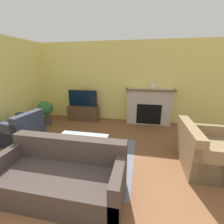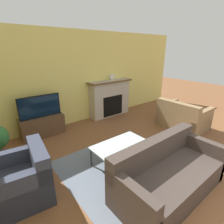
# 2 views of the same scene
# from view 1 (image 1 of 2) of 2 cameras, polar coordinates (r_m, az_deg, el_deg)

# --- Properties ---
(wall_back) EXTENTS (8.58, 0.06, 2.70)m
(wall_back) POSITION_cam_1_polar(r_m,az_deg,el_deg) (5.34, 1.85, 11.15)
(wall_back) COLOR #EADB72
(wall_back) RESTS_ON ground_plane
(area_rug) EXTENTS (2.31, 1.94, 0.00)m
(area_rug) POSITION_cam_1_polar(r_m,az_deg,el_deg) (3.52, -11.71, -16.18)
(area_rug) COLOR slate
(area_rug) RESTS_ON ground_plane
(fireplace) EXTENTS (1.56, 0.42, 1.20)m
(fireplace) POSITION_cam_1_polar(r_m,az_deg,el_deg) (5.20, 13.93, 2.35)
(fireplace) COLOR #BCB2A3
(fireplace) RESTS_ON ground_plane
(tv_stand) EXTENTS (1.09, 0.40, 0.52)m
(tv_stand) POSITION_cam_1_polar(r_m,az_deg,el_deg) (5.59, -10.79, -0.30)
(tv_stand) COLOR brown
(tv_stand) RESTS_ON ground_plane
(tv) EXTENTS (1.03, 0.06, 0.57)m
(tv) POSITION_cam_1_polar(r_m,az_deg,el_deg) (5.45, -11.13, 5.16)
(tv) COLOR black
(tv) RESTS_ON tv_stand
(couch_sectional) EXTENTS (1.92, 0.87, 0.82)m
(couch_sectional) POSITION_cam_1_polar(r_m,az_deg,el_deg) (2.63, -18.41, -22.20)
(couch_sectional) COLOR #3D332D
(couch_sectional) RESTS_ON ground_plane
(couch_loveseat) EXTENTS (0.94, 1.25, 0.82)m
(couch_loveseat) POSITION_cam_1_polar(r_m,az_deg,el_deg) (3.58, 31.77, -12.66)
(couch_loveseat) COLOR #8C704C
(couch_loveseat) RESTS_ON ground_plane
(armchair_by_window) EXTENTS (0.95, 0.94, 0.82)m
(armchair_by_window) POSITION_cam_1_polar(r_m,az_deg,el_deg) (4.54, -31.20, -6.35)
(armchair_by_window) COLOR #33384C
(armchair_by_window) RESTS_ON ground_plane
(coffee_table) EXTENTS (1.11, 0.74, 0.41)m
(coffee_table) POSITION_cam_1_polar(r_m,az_deg,el_deg) (3.34, -12.07, -10.71)
(coffee_table) COLOR #333338
(coffee_table) RESTS_ON ground_plane
(potted_plant) EXTENTS (0.49, 0.49, 0.79)m
(potted_plant) POSITION_cam_1_polar(r_m,az_deg,el_deg) (5.50, -24.02, 0.67)
(potted_plant) COLOR #47474C
(potted_plant) RESTS_ON ground_plane
(mantel_clock) EXTENTS (0.18, 0.07, 0.21)m
(mantel_clock) POSITION_cam_1_polar(r_m,az_deg,el_deg) (5.08, 15.48, 9.74)
(mantel_clock) COLOR beige
(mantel_clock) RESTS_ON fireplace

